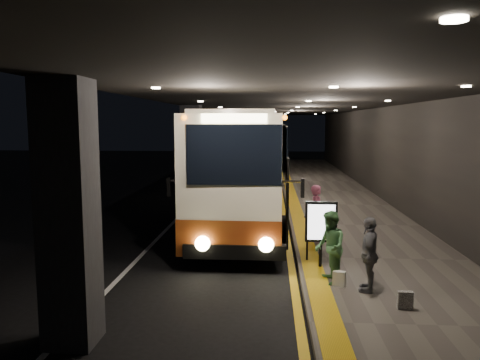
{
  "coord_description": "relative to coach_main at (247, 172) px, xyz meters",
  "views": [
    {
      "loc": [
        1.78,
        -15.31,
        3.7
      ],
      "look_at": [
        0.73,
        0.85,
        1.7
      ],
      "focal_mm": 35.0,
      "sensor_mm": 36.0,
      "label": 1
    }
  ],
  "objects": [
    {
      "name": "support_columns",
      "position": [
        -2.43,
        2.11,
        0.32
      ],
      "size": [
        0.8,
        24.8,
        4.4
      ],
      "color": "black",
      "rests_on": "ground"
    },
    {
      "name": "passenger_waiting_green",
      "position": [
        2.19,
        -7.03,
        -0.92
      ],
      "size": [
        0.56,
        0.83,
        1.62
      ],
      "primitive_type": "imported",
      "rotation": [
        0.0,
        0.0,
        -1.47
      ],
      "color": "#437944",
      "rests_on": "sidewalk"
    },
    {
      "name": "bag_plain",
      "position": [
        2.38,
        -7.23,
        -1.56
      ],
      "size": [
        0.3,
        0.25,
        0.33
      ],
      "primitive_type": "cube",
      "rotation": [
        0.0,
        0.0,
        -0.41
      ],
      "color": "silver",
      "rests_on": "sidewalk"
    },
    {
      "name": "kerb_stripe_yellow",
      "position": [
        1.42,
        3.11,
        -1.87
      ],
      "size": [
        0.18,
        50.0,
        0.01
      ],
      "primitive_type": "cube",
      "color": "gold",
      "rests_on": "ground"
    },
    {
      "name": "coach_main",
      "position": [
        0.0,
        0.0,
        0.0
      ],
      "size": [
        2.89,
        12.62,
        3.91
      ],
      "rotation": [
        0.0,
        0.0,
        -0.02
      ],
      "color": "beige",
      "rests_on": "ground"
    },
    {
      "name": "bag_polka",
      "position": [
        3.45,
        -8.43,
        -1.56
      ],
      "size": [
        0.29,
        0.14,
        0.34
      ],
      "primitive_type": "cube",
      "rotation": [
        0.0,
        0.0,
        -0.08
      ],
      "color": "black",
      "rests_on": "sidewalk"
    },
    {
      "name": "ground",
      "position": [
        -0.93,
        -1.89,
        -1.88
      ],
      "size": [
        90.0,
        90.0,
        0.0
      ],
      "primitive_type": "plane",
      "color": "black"
    },
    {
      "name": "terminal_wall",
      "position": [
        6.07,
        3.11,
        1.12
      ],
      "size": [
        0.1,
        50.0,
        6.0
      ],
      "primitive_type": "cube",
      "color": "black",
      "rests_on": "ground"
    },
    {
      "name": "coach_second",
      "position": [
        -0.12,
        13.51,
        -0.08
      ],
      "size": [
        2.84,
        12.0,
        3.75
      ],
      "rotation": [
        0.0,
        0.0,
        -0.03
      ],
      "color": "beige",
      "rests_on": "ground"
    },
    {
      "name": "passenger_boarding",
      "position": [
        2.27,
        -3.28,
        -0.88
      ],
      "size": [
        0.41,
        0.62,
        1.69
      ],
      "primitive_type": "imported",
      "rotation": [
        0.0,
        0.0,
        1.56
      ],
      "color": "#D36291",
      "rests_on": "sidewalk"
    },
    {
      "name": "passenger_waiting_grey",
      "position": [
        2.95,
        -7.49,
        -0.93
      ],
      "size": [
        0.71,
        1.03,
        1.6
      ],
      "primitive_type": "imported",
      "rotation": [
        0.0,
        0.0,
        -1.84
      ],
      "color": "#55565B",
      "rests_on": "sidewalk"
    },
    {
      "name": "stanchion_post",
      "position": [
        1.82,
        -5.35,
        -1.16
      ],
      "size": [
        0.05,
        0.05,
        1.14
      ],
      "primitive_type": "cylinder",
      "color": "black",
      "rests_on": "sidewalk"
    },
    {
      "name": "lane_line_white",
      "position": [
        -2.73,
        3.11,
        -1.87
      ],
      "size": [
        0.12,
        50.0,
        0.01
      ],
      "primitive_type": "cube",
      "color": "silver",
      "rests_on": "ground"
    },
    {
      "name": "sidewalk",
      "position": [
        3.82,
        3.11,
        -1.8
      ],
      "size": [
        4.5,
        50.0,
        0.15
      ],
      "primitive_type": "cube",
      "color": "#514C44",
      "rests_on": "ground"
    },
    {
      "name": "info_sign",
      "position": [
        2.11,
        -5.89,
        -0.63
      ],
      "size": [
        0.78,
        0.14,
        1.64
      ],
      "rotation": [
        0.0,
        0.0,
        -0.03
      ],
      "color": "black",
      "rests_on": "sidewalk"
    },
    {
      "name": "tactile_strip",
      "position": [
        1.92,
        3.11,
        -1.72
      ],
      "size": [
        0.5,
        50.0,
        0.01
      ],
      "primitive_type": "cube",
      "color": "gold",
      "rests_on": "sidewalk"
    },
    {
      "name": "canopy",
      "position": [
        1.57,
        3.11,
        2.72
      ],
      "size": [
        9.0,
        50.0,
        0.4
      ],
      "primitive_type": "cube",
      "color": "black",
      "rests_on": "support_columns"
    }
  ]
}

